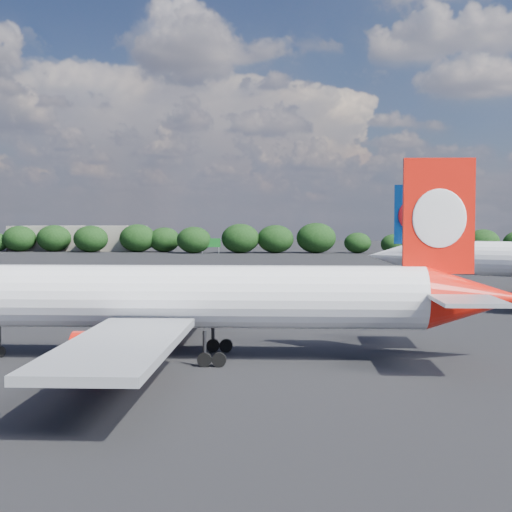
# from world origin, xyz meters

# --- Properties ---
(ground) EXTENTS (500.00, 500.00, 0.00)m
(ground) POSITION_xyz_m (0.00, 60.00, 0.00)
(ground) COLOR black
(ground) RESTS_ON ground
(qantas_airliner) EXTENTS (45.01, 42.81, 14.68)m
(qantas_airliner) POSITION_xyz_m (11.36, 18.98, 4.47)
(qantas_airliner) COLOR white
(qantas_airliner) RESTS_ON ground
(terminal_building) EXTENTS (42.00, 16.00, 8.00)m
(terminal_building) POSITION_xyz_m (-65.00, 192.00, 4.00)
(terminal_building) COLOR gray
(terminal_building) RESTS_ON ground
(highway_sign) EXTENTS (6.00, 0.30, 4.50)m
(highway_sign) POSITION_xyz_m (-18.00, 176.00, 3.13)
(highway_sign) COLOR #146820
(highway_sign) RESTS_ON ground
(billboard_yellow) EXTENTS (5.00, 0.30, 5.50)m
(billboard_yellow) POSITION_xyz_m (12.00, 182.00, 3.87)
(billboard_yellow) COLOR #ECA615
(billboard_yellow) RESTS_ON ground
(horizon_treeline) EXTENTS (200.66, 15.02, 9.13)m
(horizon_treeline) POSITION_xyz_m (7.50, 180.06, 4.07)
(horizon_treeline) COLOR black
(horizon_treeline) RESTS_ON ground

